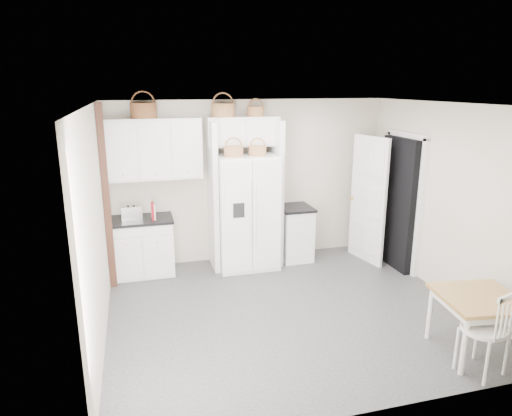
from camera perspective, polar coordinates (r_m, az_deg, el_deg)
name	(u,v)px	position (r m, az deg, el deg)	size (l,w,h in m)	color
floor	(288,310)	(6.07, 4.02, -12.57)	(4.50, 4.50, 0.00)	#323232
ceiling	(292,104)	(5.38, 4.55, 12.77)	(4.50, 4.50, 0.00)	white
wall_back	(250,181)	(7.44, -0.82, 3.39)	(4.50, 4.50, 0.00)	beige
wall_left	(96,228)	(5.30, -19.36, -2.37)	(4.00, 4.00, 0.00)	beige
wall_right	(448,201)	(6.66, 22.88, 0.75)	(4.00, 4.00, 0.00)	beige
refrigerator	(246,212)	(7.14, -1.21, -0.47)	(0.92, 0.74, 1.79)	white
base_cab_left	(142,248)	(7.17, -14.04, -4.82)	(0.91, 0.58, 0.85)	white
base_cab_right	(295,234)	(7.59, 4.86, -3.24)	(0.49, 0.59, 0.86)	white
dining_table	(476,325)	(5.56, 25.83, -13.01)	(0.81, 0.81, 0.67)	brown
windsor_chair	(484,328)	(5.19, 26.65, -13.31)	(0.48, 0.43, 0.98)	white
counter_left	(140,220)	(7.04, -14.27, -1.44)	(0.95, 0.62, 0.04)	black
counter_right	(295,208)	(7.46, 4.93, 0.03)	(0.53, 0.62, 0.04)	black
toaster	(131,213)	(6.99, -15.31, -0.59)	(0.30, 0.17, 0.20)	silver
cookbook_red	(153,211)	(6.93, -12.79, -0.38)	(0.04, 0.17, 0.25)	maroon
cookbook_cream	(153,212)	(6.93, -12.73, -0.45)	(0.03, 0.15, 0.23)	white
basket_upper_b	(144,110)	(6.90, -13.88, 11.75)	(0.37, 0.37, 0.22)	#582F11
basket_bridge_a	(223,110)	(7.03, -4.15, 12.12)	(0.36, 0.36, 0.20)	brown
basket_bridge_b	(256,111)	(7.15, -0.04, 12.00)	(0.26, 0.26, 0.15)	brown
basket_fridge_a	(234,151)	(6.80, -2.82, 7.09)	(0.29, 0.29, 0.15)	brown
basket_fridge_b	(257,151)	(6.89, 0.18, 7.16)	(0.27, 0.27, 0.14)	brown
upper_cabinet	(154,149)	(6.96, -12.63, 7.21)	(1.40, 0.34, 0.90)	white
bridge_cabinet	(243,131)	(7.12, -1.69, 9.56)	(1.12, 0.34, 0.45)	white
fridge_panel_left	(213,197)	(7.06, -5.41, 1.41)	(0.08, 0.60, 2.30)	white
fridge_panel_right	(276,193)	(7.29, 2.52, 1.92)	(0.08, 0.60, 2.30)	white
trim_post	(106,199)	(6.60, -18.19, 1.09)	(0.09, 0.09, 2.60)	black
doorway_void	(399,204)	(7.46, 17.48, 0.53)	(0.18, 0.85, 2.05)	black
door_slab	(368,200)	(7.56, 13.83, 0.98)	(0.80, 0.04, 2.05)	white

